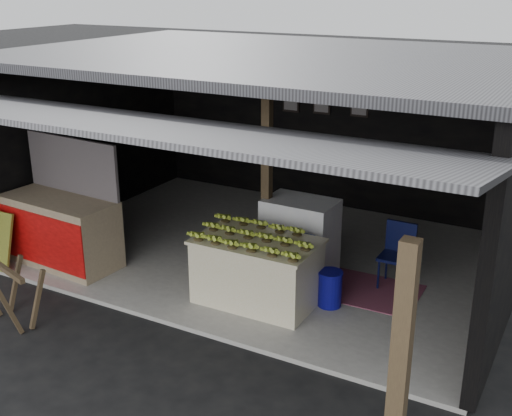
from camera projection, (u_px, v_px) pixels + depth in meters
The scene contains 12 objects.
ground at pixel (171, 327), 7.78m from camera, with size 80.00×80.00×0.00m, color black.
concrete_slab at pixel (267, 252), 9.83m from camera, with size 7.00×5.00×0.06m, color gray.
shophouse at pixel (278, 115), 9.39m from camera, with size 7.40×7.29×3.02m.
banana_table at pixel (257, 271), 8.13m from camera, with size 1.55×0.97×0.85m.
banana_pile at pixel (257, 234), 7.96m from camera, with size 1.42×0.85×0.17m, color #C6D22C, non-canonical shape.
white_crate at pixel (300, 237), 8.90m from camera, with size 0.98×0.68×1.08m.
neighbor_stall at pixel (61, 228), 9.23m from camera, with size 1.79×0.90×1.80m.
sawhorse at pixel (11, 290), 7.71m from camera, with size 0.80×0.79×0.72m.
water_barrel at pixel (330, 290), 8.09m from camera, with size 0.30×0.30×0.44m, color #0C0B82.
plastic_chair at pixel (398, 249), 8.55m from camera, with size 0.42×0.42×0.88m.
magenta_rug at pixel (362, 289), 8.57m from camera, with size 1.50×1.00×0.01m, color maroon.
picture_frames at pixel (324, 102), 11.23m from camera, with size 1.62×0.04×0.46m.
Camera 1 is at (4.21, -5.48, 3.99)m, focal length 45.00 mm.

